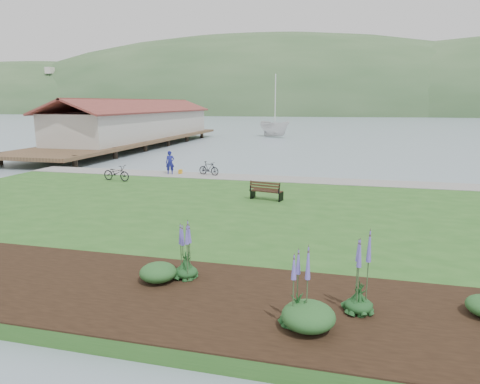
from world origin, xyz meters
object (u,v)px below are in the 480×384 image
Objects in this scene: park_bench at (266,190)px; bicycle_a at (116,173)px; person at (170,161)px; sailboat at (275,137)px.

bicycle_a reaches higher than park_bench.
bicycle_a is at bearing 175.44° from park_bench.
person reaches higher than bicycle_a.
sailboat is at bearing 67.39° from person.
person is 0.99× the size of bicycle_a.
park_bench is 0.06× the size of sailboat.
bicycle_a is (-9.71, 2.90, 0.01)m from park_bench.
person is 37.42m from sailboat.
person is at bearing -135.33° from sailboat.
park_bench is at bearing -97.71° from bicycle_a.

